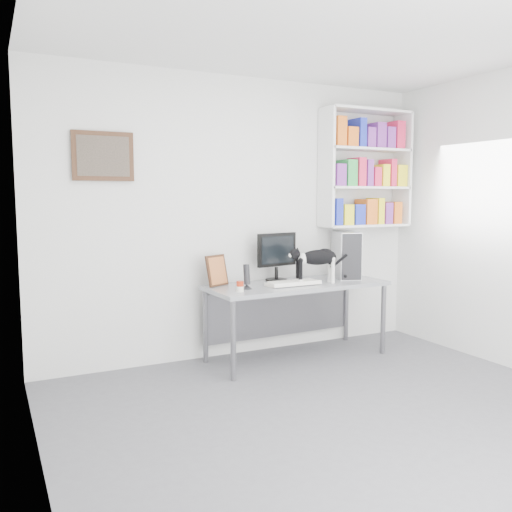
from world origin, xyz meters
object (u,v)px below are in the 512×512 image
object	(u,v)px
leaning_print	(217,270)
bookshelf	(366,169)
monitor	(276,257)
keyboard	(293,283)
pc_tower	(346,254)
cat	(317,266)
speaker	(247,276)
desk	(297,321)
soup_can	(240,286)

from	to	relation	value
leaning_print	bookshelf	bearing A→B (deg)	-22.22
monitor	leaning_print	world-z (taller)	monitor
keyboard	pc_tower	bearing A→B (deg)	14.12
cat	pc_tower	bearing A→B (deg)	30.24
keyboard	monitor	bearing A→B (deg)	93.18
keyboard	speaker	size ratio (longest dim) A/B	2.20
keyboard	pc_tower	xyz separation A→B (m)	(0.74, 0.20, 0.21)
monitor	speaker	world-z (taller)	monitor
pc_tower	speaker	xyz separation A→B (m)	(-1.22, -0.19, -0.12)
desk	monitor	size ratio (longest dim) A/B	3.65
monitor	leaning_print	bearing A→B (deg)	171.14
soup_can	cat	size ratio (longest dim) A/B	0.17
desk	pc_tower	distance (m)	0.89
bookshelf	soup_can	distance (m)	2.03
bookshelf	pc_tower	size ratio (longest dim) A/B	2.65
speaker	monitor	bearing A→B (deg)	33.02
monitor	pc_tower	size ratio (longest dim) A/B	1.03
monitor	cat	world-z (taller)	monitor
keyboard	speaker	bearing A→B (deg)	178.41
monitor	pc_tower	bearing A→B (deg)	-17.10
desk	speaker	distance (m)	0.75
desk	keyboard	bearing A→B (deg)	-140.67
desk	keyboard	size ratio (longest dim) A/B	3.44
leaning_print	keyboard	bearing A→B (deg)	-47.24
bookshelf	soup_can	size ratio (longest dim) A/B	13.28
speaker	leaning_print	world-z (taller)	leaning_print
bookshelf	cat	size ratio (longest dim) A/B	2.26
leaning_print	pc_tower	bearing A→B (deg)	-27.61
keyboard	soup_can	distance (m)	0.60
speaker	bookshelf	bearing A→B (deg)	13.29
bookshelf	desk	size ratio (longest dim) A/B	0.71
pc_tower	soup_can	bearing A→B (deg)	-145.63
desk	keyboard	world-z (taller)	keyboard
soup_can	speaker	bearing A→B (deg)	42.91
speaker	cat	bearing A→B (deg)	-1.54
desk	cat	world-z (taller)	cat
pc_tower	leaning_print	distance (m)	1.40
keyboard	leaning_print	size ratio (longest dim) A/B	1.71
cat	leaning_print	bearing A→B (deg)	167.10
leaning_print	soup_can	world-z (taller)	leaning_print
speaker	cat	world-z (taller)	cat
keyboard	leaning_print	world-z (taller)	leaning_print
monitor	speaker	size ratio (longest dim) A/B	2.08
keyboard	cat	xyz separation A→B (m)	(0.24, -0.03, 0.15)
desk	soup_can	distance (m)	0.82
keyboard	cat	bearing A→B (deg)	-7.39
bookshelf	leaning_print	bearing A→B (deg)	-178.05
cat	bookshelf	bearing A→B (deg)	29.67
leaning_print	cat	bearing A→B (deg)	-43.10
cat	speaker	bearing A→B (deg)	-176.81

